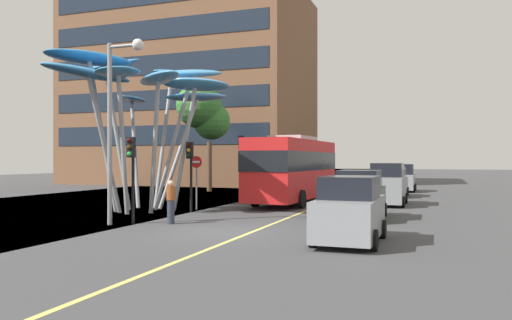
# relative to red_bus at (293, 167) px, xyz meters

# --- Properties ---
(ground) EXTENTS (120.00, 240.00, 0.10)m
(ground) POSITION_rel_red_bus_xyz_m (-0.15, -11.90, -2.15)
(ground) COLOR #424244
(red_bus) EXTENTS (3.10, 9.94, 3.86)m
(red_bus) POSITION_rel_red_bus_xyz_m (0.00, 0.00, 0.00)
(red_bus) COLOR red
(red_bus) RESTS_ON ground
(leaf_sculpture) EXTENTS (8.73, 10.27, 7.87)m
(leaf_sculpture) POSITION_rel_red_bus_xyz_m (-5.94, -6.28, 4.09)
(leaf_sculpture) COLOR #9EA0A5
(leaf_sculpture) RESTS_ON ground
(traffic_light_kerb_near) EXTENTS (0.28, 0.42, 3.41)m
(traffic_light_kerb_near) POSITION_rel_red_bus_xyz_m (-3.49, -11.07, 0.37)
(traffic_light_kerb_near) COLOR black
(traffic_light_kerb_near) RESTS_ON ground
(traffic_light_kerb_far) EXTENTS (0.28, 0.42, 3.37)m
(traffic_light_kerb_far) POSITION_rel_red_bus_xyz_m (-3.39, -6.29, 0.34)
(traffic_light_kerb_far) COLOR black
(traffic_light_kerb_far) RESTS_ON ground
(traffic_light_island_mid) EXTENTS (0.28, 0.42, 3.93)m
(traffic_light_island_mid) POSITION_rel_red_bus_xyz_m (-3.06, -0.37, 0.73)
(traffic_light_island_mid) COLOR black
(traffic_light_island_mid) RESTS_ON ground
(car_parked_near) EXTENTS (1.92, 3.88, 2.02)m
(car_parked_near) POSITION_rel_red_bus_xyz_m (5.26, -12.59, -1.15)
(car_parked_near) COLOR gray
(car_parked_near) RESTS_ON ground
(car_parked_mid) EXTENTS (2.00, 4.00, 2.07)m
(car_parked_mid) POSITION_rel_red_bus_xyz_m (4.66, -6.26, -1.13)
(car_parked_mid) COLOR #2D5138
(car_parked_mid) RESTS_ON ground
(car_parked_far) EXTENTS (1.98, 4.26, 2.33)m
(car_parked_far) POSITION_rel_red_bus_xyz_m (5.19, 0.82, -1.02)
(car_parked_far) COLOR gray
(car_parked_far) RESTS_ON ground
(car_side_street) EXTENTS (1.94, 3.95, 1.99)m
(car_side_street) POSITION_rel_red_bus_xyz_m (4.95, 7.50, -1.17)
(car_side_street) COLOR gray
(car_side_street) RESTS_ON ground
(car_far_side) EXTENTS (2.01, 3.92, 2.16)m
(car_far_side) POSITION_rel_red_bus_xyz_m (5.21, 13.38, -1.10)
(car_far_side) COLOR gray
(car_far_side) RESTS_ON ground
(street_lamp) EXTENTS (1.58, 0.44, 7.10)m
(street_lamp) POSITION_rel_red_bus_xyz_m (-3.80, -11.54, 2.46)
(street_lamp) COLOR gray
(street_lamp) RESTS_ON ground
(tree_pavement_near) EXTENTS (4.08, 4.06, 8.64)m
(tree_pavement_near) POSITION_rel_red_bus_xyz_m (-9.82, 8.44, 4.23)
(tree_pavement_near) COLOR brown
(tree_pavement_near) RESTS_ON ground
(tree_pavement_far) EXTENTS (3.87, 4.39, 6.27)m
(tree_pavement_far) POSITION_rel_red_bus_xyz_m (-7.36, 15.54, 2.26)
(tree_pavement_far) COLOR brown
(tree_pavement_far) RESTS_ON ground
(pedestrian) EXTENTS (0.34, 0.34, 1.71)m
(pedestrian) POSITION_rel_red_bus_xyz_m (-2.07, -10.51, -1.25)
(pedestrian) COLOR #2D3342
(pedestrian) RESTS_ON ground
(no_entry_sign) EXTENTS (0.60, 0.12, 2.70)m
(no_entry_sign) POSITION_rel_red_bus_xyz_m (-3.68, -5.05, -0.31)
(no_entry_sign) COLOR gray
(no_entry_sign) RESTS_ON ground
(backdrop_building) EXTENTS (23.95, 15.64, 19.93)m
(backdrop_building) POSITION_rel_red_bus_xyz_m (-17.14, 21.15, 7.86)
(backdrop_building) COLOR brown
(backdrop_building) RESTS_ON ground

